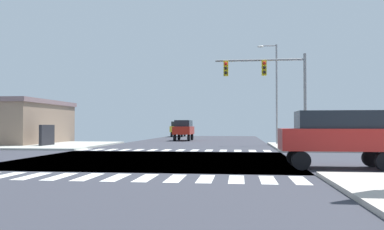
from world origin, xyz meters
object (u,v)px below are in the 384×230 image
Objects in this scene: street_lamp at (274,86)px; suv_nearside_1 at (184,128)px; suv_farside_2 at (337,134)px; suv_queued_3 at (178,128)px; traffic_signal_mast at (270,80)px.

street_lamp reaches higher than suv_nearside_1.
suv_queued_3 is (-13.32, 43.87, 0.00)m from suv_farside_2.
street_lamp is (1.00, 8.25, 0.40)m from traffic_signal_mast.
street_lamp is at bearing 83.08° from traffic_signal_mast.
traffic_signal_mast is at bearing 115.28° from suv_nearside_1.
suv_farside_2 is at bearing 109.94° from suv_nearside_1.
suv_farside_2 is at bearing -87.32° from street_lamp.
suv_queued_3 is (-12.44, 25.03, -3.88)m from street_lamp.
suv_queued_3 is (-11.44, 33.28, -3.48)m from traffic_signal_mast.
street_lamp reaches higher than suv_queued_3.
traffic_signal_mast is at bearing 10.09° from suv_farside_2.
traffic_signal_mast is 0.74× the size of street_lamp.
street_lamp is at bearing 116.42° from suv_queued_3.
suv_nearside_1 is (-9.44, 9.61, -3.88)m from street_lamp.
traffic_signal_mast is 1.44× the size of suv_queued_3.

